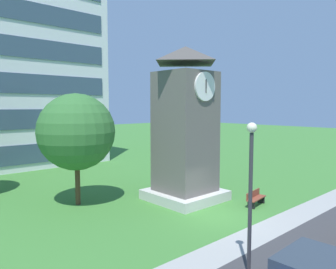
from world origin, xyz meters
TOP-DOWN VIEW (x-y plane):
  - ground_plane at (0.00, 0.00)m, footprint 160.00×160.00m
  - kerb_strip at (0.00, -2.82)m, footprint 120.00×1.60m
  - clock_tower at (1.13, 3.51)m, footprint 4.22×4.22m
  - park_bench at (3.34, -0.27)m, footprint 1.85×0.76m
  - street_lamp at (-3.77, -4.56)m, footprint 0.36×0.36m
  - tree_by_building at (-4.46, 7.16)m, footprint 4.62×4.62m

SIDE VIEW (x-z plane):
  - ground_plane at x=0.00m, z-range 0.00..0.00m
  - kerb_strip at x=0.00m, z-range 0.00..0.01m
  - park_bench at x=3.34m, z-range 0.02..0.90m
  - street_lamp at x=-3.77m, z-range 0.69..6.11m
  - clock_tower at x=1.13m, z-range -0.54..9.13m
  - tree_by_building at x=-4.46m, z-range 1.06..7.82m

